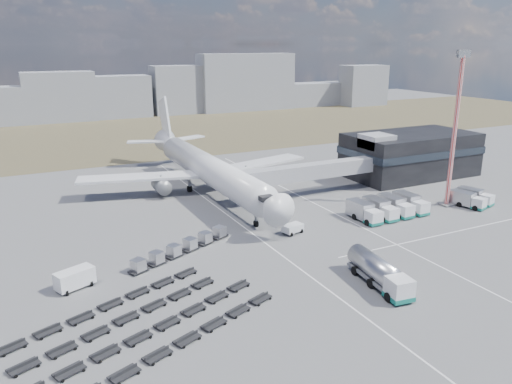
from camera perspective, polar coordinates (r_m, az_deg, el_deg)
name	(u,v)px	position (r m, az deg, el deg)	size (l,w,h in m)	color
ground	(282,245)	(77.95, 2.96, -6.03)	(420.00, 420.00, 0.00)	#565659
grass_strip	(126,134)	(178.73, -14.67, 6.38)	(420.00, 90.00, 0.01)	#4B452D
lane_markings	(323,229)	(85.15, 7.72, -4.16)	(47.12, 110.00, 0.01)	silver
terminal	(410,154)	(122.66, 17.17, 4.22)	(30.40, 16.40, 11.00)	black
jet_bridge	(301,173)	(100.78, 5.21, 2.21)	(30.30, 3.80, 7.05)	#939399
airliner	(206,167)	(104.35, -5.74, 2.83)	(51.59, 64.53, 17.62)	silver
skyline	(118,95)	(220.21, -15.55, 10.67)	(282.51, 25.09, 25.83)	gray
fuel_tanker	(379,272)	(66.52, 13.91, -8.91)	(4.16, 11.64, 3.68)	silver
pushback_tug	(293,229)	(82.34, 4.21, -4.22)	(3.41, 1.92, 1.52)	silver
utility_van	(75,279)	(68.18, -20.00, -9.35)	(4.82, 2.18, 2.53)	silver
catering_truck	(249,189)	(102.50, -0.82, 0.36)	(2.33, 5.66, 2.59)	silver
service_trucks_near	(388,207)	(93.12, 14.85, -1.70)	(13.59, 7.68, 2.99)	silver
service_trucks_far	(471,198)	(104.54, 23.40, -0.64)	(7.13, 7.89, 2.67)	silver
uld_row	(182,247)	(75.01, -8.44, -6.28)	(17.78, 9.38, 1.71)	black
baggage_dollies	(138,325)	(57.90, -13.29, -14.62)	(31.91, 23.42, 0.69)	black
floodlight_mast	(455,131)	(99.86, 21.76, 6.51)	(2.74, 2.23, 28.94)	red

